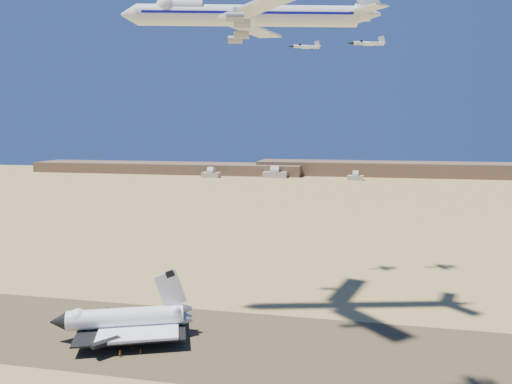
% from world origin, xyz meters
% --- Properties ---
extents(ground, '(1200.00, 1200.00, 0.00)m').
position_xyz_m(ground, '(0.00, 0.00, 0.00)').
color(ground, '#A58649').
rests_on(ground, ground).
extents(runway, '(600.00, 50.00, 0.06)m').
position_xyz_m(runway, '(0.00, 0.00, 0.03)').
color(runway, brown).
rests_on(runway, ground).
extents(ridgeline, '(960.00, 90.00, 18.00)m').
position_xyz_m(ridgeline, '(65.32, 527.31, 7.63)').
color(ridgeline, brown).
rests_on(ridgeline, ground).
extents(hangars, '(200.50, 29.50, 30.00)m').
position_xyz_m(hangars, '(-64.00, 478.43, 4.83)').
color(hangars, beige).
rests_on(hangars, ground).
extents(shuttle, '(42.50, 35.13, 20.67)m').
position_xyz_m(shuttle, '(-22.64, -2.25, 5.56)').
color(shuttle, white).
rests_on(shuttle, runway).
extents(carrier_747, '(83.88, 63.03, 20.89)m').
position_xyz_m(carrier_747, '(6.96, 25.74, 99.20)').
color(carrier_747, silver).
extents(crew_a, '(0.50, 0.66, 1.63)m').
position_xyz_m(crew_a, '(-13.20, -11.85, 0.88)').
color(crew_a, '#C0560B').
rests_on(crew_a, runway).
extents(crew_b, '(0.93, 1.05, 1.87)m').
position_xyz_m(crew_b, '(-18.04, -14.57, 0.99)').
color(crew_b, '#C0560B').
rests_on(crew_b, runway).
extents(crew_c, '(1.05, 1.00, 1.64)m').
position_xyz_m(crew_c, '(-16.45, -10.35, 0.88)').
color(crew_c, '#C0560B').
rests_on(crew_c, runway).
extents(chase_jet_d, '(13.59, 8.10, 3.52)m').
position_xyz_m(chase_jet_d, '(22.26, 77.36, 96.87)').
color(chase_jet_d, silver).
extents(chase_jet_e, '(16.23, 9.51, 4.15)m').
position_xyz_m(chase_jet_e, '(47.60, 85.10, 98.60)').
color(chase_jet_e, silver).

